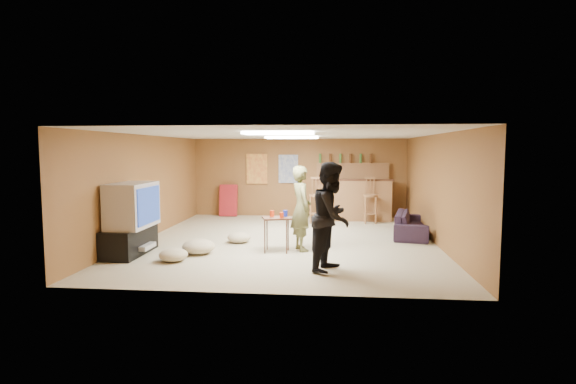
# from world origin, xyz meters

# --- Properties ---
(ground) EXTENTS (7.00, 7.00, 0.00)m
(ground) POSITION_xyz_m (0.00, 0.00, 0.00)
(ground) COLOR tan
(ground) RESTS_ON ground
(ceiling) EXTENTS (6.00, 7.00, 0.02)m
(ceiling) POSITION_xyz_m (0.00, 0.00, 2.20)
(ceiling) COLOR silver
(ceiling) RESTS_ON ground
(wall_back) EXTENTS (6.00, 0.02, 2.20)m
(wall_back) POSITION_xyz_m (0.00, 3.50, 1.10)
(wall_back) COLOR brown
(wall_back) RESTS_ON ground
(wall_front) EXTENTS (6.00, 0.02, 2.20)m
(wall_front) POSITION_xyz_m (0.00, -3.50, 1.10)
(wall_front) COLOR brown
(wall_front) RESTS_ON ground
(wall_left) EXTENTS (0.02, 7.00, 2.20)m
(wall_left) POSITION_xyz_m (-3.00, 0.00, 1.10)
(wall_left) COLOR brown
(wall_left) RESTS_ON ground
(wall_right) EXTENTS (0.02, 7.00, 2.20)m
(wall_right) POSITION_xyz_m (3.00, 0.00, 1.10)
(wall_right) COLOR brown
(wall_right) RESTS_ON ground
(tv_stand) EXTENTS (0.55, 1.30, 0.50)m
(tv_stand) POSITION_xyz_m (-2.72, -1.50, 0.25)
(tv_stand) COLOR black
(tv_stand) RESTS_ON ground
(dvd_box) EXTENTS (0.35, 0.50, 0.08)m
(dvd_box) POSITION_xyz_m (-2.50, -1.50, 0.15)
(dvd_box) COLOR #B2B2B7
(dvd_box) RESTS_ON tv_stand
(tv_body) EXTENTS (0.60, 1.10, 0.80)m
(tv_body) POSITION_xyz_m (-2.65, -1.50, 0.90)
(tv_body) COLOR #B2B2B7
(tv_body) RESTS_ON tv_stand
(tv_screen) EXTENTS (0.02, 0.95, 0.65)m
(tv_screen) POSITION_xyz_m (-2.34, -1.50, 0.90)
(tv_screen) COLOR navy
(tv_screen) RESTS_ON tv_body
(bar_counter) EXTENTS (2.00, 0.60, 1.10)m
(bar_counter) POSITION_xyz_m (1.50, 2.95, 0.55)
(bar_counter) COLOR brown
(bar_counter) RESTS_ON ground
(bar_lip) EXTENTS (2.10, 0.12, 0.05)m
(bar_lip) POSITION_xyz_m (1.50, 2.70, 1.10)
(bar_lip) COLOR #3D2013
(bar_lip) RESTS_ON bar_counter
(bar_shelf) EXTENTS (2.00, 0.18, 0.05)m
(bar_shelf) POSITION_xyz_m (1.50, 3.40, 1.50)
(bar_shelf) COLOR brown
(bar_shelf) RESTS_ON bar_backing
(bar_backing) EXTENTS (2.00, 0.14, 0.60)m
(bar_backing) POSITION_xyz_m (1.50, 3.42, 1.20)
(bar_backing) COLOR brown
(bar_backing) RESTS_ON bar_counter
(poster_left) EXTENTS (0.60, 0.03, 0.85)m
(poster_left) POSITION_xyz_m (-1.20, 3.46, 1.35)
(poster_left) COLOR #BF3F26
(poster_left) RESTS_ON wall_back
(poster_right) EXTENTS (0.55, 0.03, 0.80)m
(poster_right) POSITION_xyz_m (-0.30, 3.46, 1.35)
(poster_right) COLOR #334C99
(poster_right) RESTS_ON wall_back
(folding_chair_stack) EXTENTS (0.50, 0.26, 0.91)m
(folding_chair_stack) POSITION_xyz_m (-2.00, 3.30, 0.45)
(folding_chair_stack) COLOR maroon
(folding_chair_stack) RESTS_ON ground
(ceiling_panel_front) EXTENTS (1.20, 0.60, 0.04)m
(ceiling_panel_front) POSITION_xyz_m (0.00, -1.50, 2.17)
(ceiling_panel_front) COLOR white
(ceiling_panel_front) RESTS_ON ceiling
(ceiling_panel_back) EXTENTS (1.20, 0.60, 0.04)m
(ceiling_panel_back) POSITION_xyz_m (0.00, 1.20, 2.17)
(ceiling_panel_back) COLOR white
(ceiling_panel_back) RESTS_ON ceiling
(person_olive) EXTENTS (0.58, 0.68, 1.59)m
(person_olive) POSITION_xyz_m (0.35, -0.87, 0.80)
(person_olive) COLOR brown
(person_olive) RESTS_ON ground
(person_black) EXTENTS (0.90, 1.00, 1.70)m
(person_black) POSITION_xyz_m (0.92, -2.23, 0.85)
(person_black) COLOR black
(person_black) RESTS_ON ground
(sofa) EXTENTS (1.05, 1.89, 0.52)m
(sofa) POSITION_xyz_m (2.70, 0.78, 0.26)
(sofa) COLOR black
(sofa) RESTS_ON ground
(tray_table) EXTENTS (0.60, 0.53, 0.65)m
(tray_table) POSITION_xyz_m (-0.09, -1.06, 0.32)
(tray_table) COLOR #3D2013
(tray_table) RESTS_ON ground
(cup_red_near) EXTENTS (0.10, 0.10, 0.12)m
(cup_red_near) POSITION_xyz_m (-0.19, -0.99, 0.71)
(cup_red_near) COLOR red
(cup_red_near) RESTS_ON tray_table
(cup_red_far) EXTENTS (0.10, 0.10, 0.11)m
(cup_red_far) POSITION_xyz_m (0.01, -1.16, 0.70)
(cup_red_far) COLOR red
(cup_red_far) RESTS_ON tray_table
(cup_blue) EXTENTS (0.11, 0.11, 0.12)m
(cup_blue) POSITION_xyz_m (0.06, -0.96, 0.71)
(cup_blue) COLOR #1725A1
(cup_blue) RESTS_ON tray_table
(bar_stool_left) EXTENTS (0.48, 0.48, 1.16)m
(bar_stool_left) POSITION_xyz_m (0.52, 2.33, 0.58)
(bar_stool_left) COLOR brown
(bar_stool_left) RESTS_ON ground
(bar_stool_right) EXTENTS (0.42, 0.42, 1.27)m
(bar_stool_right) POSITION_xyz_m (1.92, 2.42, 0.63)
(bar_stool_right) COLOR brown
(bar_stool_right) RESTS_ON ground
(cushion_near_tv) EXTENTS (0.61, 0.61, 0.27)m
(cushion_near_tv) POSITION_xyz_m (-1.49, -1.34, 0.13)
(cushion_near_tv) COLOR tan
(cushion_near_tv) RESTS_ON ground
(cushion_mid) EXTENTS (0.61, 0.61, 0.21)m
(cushion_mid) POSITION_xyz_m (-0.96, -0.29, 0.11)
(cushion_mid) COLOR tan
(cushion_mid) RESTS_ON ground
(cushion_far) EXTENTS (0.58, 0.58, 0.22)m
(cushion_far) POSITION_xyz_m (-1.76, -1.92, 0.11)
(cushion_far) COLOR tan
(cushion_far) RESTS_ON ground
(bottle_row) EXTENTS (1.48, 0.08, 0.26)m
(bottle_row) POSITION_xyz_m (1.30, 3.38, 1.65)
(bottle_row) COLOR #3F7233
(bottle_row) RESTS_ON bar_shelf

